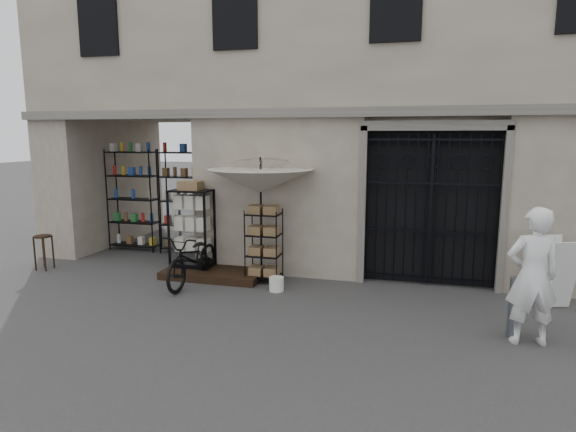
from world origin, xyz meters
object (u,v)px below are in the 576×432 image
(display_cabinet, at_px, (192,232))
(steel_bollard, at_px, (514,307))
(white_bucket, at_px, (276,284))
(wooden_stool, at_px, (44,252))
(shopkeeper, at_px, (526,343))
(market_umbrella, at_px, (261,174))
(easel_sign, at_px, (553,272))
(bicycle, at_px, (194,283))
(wire_rack, at_px, (264,247))

(display_cabinet, height_order, steel_bollard, display_cabinet)
(white_bucket, relative_size, wooden_stool, 0.37)
(white_bucket, bearing_deg, wooden_stool, 178.73)
(shopkeeper, bearing_deg, market_umbrella, -33.56)
(wooden_stool, xyz_separation_m, steel_bollard, (8.99, -1.20, 0.04))
(market_umbrella, bearing_deg, easel_sign, -2.35)
(market_umbrella, distance_m, shopkeeper, 5.25)
(wooden_stool, relative_size, shopkeeper, 0.39)
(steel_bollard, bearing_deg, display_cabinet, 163.24)
(white_bucket, distance_m, easel_sign, 4.70)
(display_cabinet, relative_size, bicycle, 0.90)
(wire_rack, bearing_deg, market_umbrella, 137.17)
(display_cabinet, xyz_separation_m, market_umbrella, (1.52, -0.07, 1.22))
(white_bucket, distance_m, bicycle, 1.67)
(shopkeeper, bearing_deg, wooden_stool, -19.45)
(white_bucket, relative_size, easel_sign, 0.23)
(easel_sign, bearing_deg, shopkeeper, -130.62)
(wooden_stool, bearing_deg, shopkeeper, -8.67)
(wire_rack, relative_size, market_umbrella, 0.49)
(market_umbrella, height_order, white_bucket, market_umbrella)
(bicycle, bearing_deg, market_umbrella, 27.39)
(wooden_stool, distance_m, shopkeeper, 9.26)
(market_umbrella, distance_m, wooden_stool, 5.02)
(white_bucket, distance_m, wooden_stool, 5.19)
(market_umbrella, xyz_separation_m, easel_sign, (5.14, -0.21, -1.49))
(shopkeeper, bearing_deg, display_cabinet, -28.80)
(easel_sign, bearing_deg, white_bucket, 166.78)
(wire_rack, bearing_deg, wooden_stool, -166.29)
(display_cabinet, bearing_deg, bicycle, -41.21)
(easel_sign, bearing_deg, steel_bollard, -137.88)
(bicycle, relative_size, steel_bollard, 2.20)
(wooden_stool, xyz_separation_m, easel_sign, (9.84, 0.26, 0.21))
(wire_rack, relative_size, steel_bollard, 1.66)
(bicycle, bearing_deg, display_cabinet, 119.47)
(wire_rack, xyz_separation_m, market_umbrella, (-0.10, 0.12, 1.39))
(wire_rack, height_order, wooden_stool, wire_rack)
(white_bucket, relative_size, shopkeeper, 0.14)
(steel_bollard, xyz_separation_m, shopkeeper, (0.15, -0.19, -0.43))
(market_umbrella, bearing_deg, white_bucket, -50.80)
(steel_bollard, distance_m, shopkeeper, 0.50)
(wire_rack, distance_m, bicycle, 1.52)
(display_cabinet, distance_m, white_bucket, 2.22)
(market_umbrella, height_order, wooden_stool, market_umbrella)
(steel_bollard, height_order, shopkeeper, steel_bollard)
(shopkeeper, bearing_deg, easel_sign, -123.58)
(display_cabinet, height_order, bicycle, display_cabinet)
(market_umbrella, relative_size, shopkeeper, 1.52)
(display_cabinet, bearing_deg, wire_rack, 14.27)
(wire_rack, bearing_deg, display_cabinet, -177.41)
(wire_rack, xyz_separation_m, wooden_stool, (-4.80, -0.35, -0.31))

